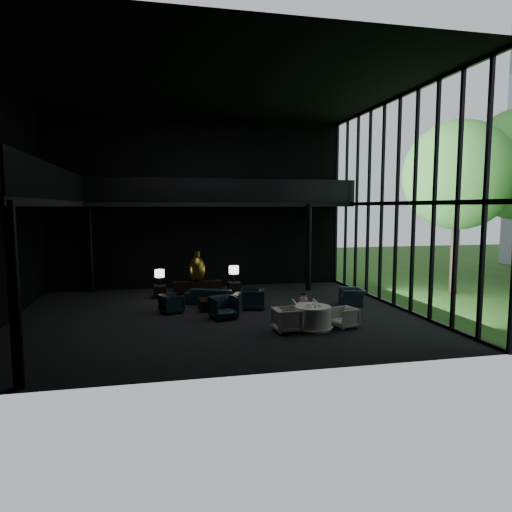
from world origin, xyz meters
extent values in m
cube|color=black|center=(0.00, 0.00, 0.00)|extent=(14.00, 12.00, 0.02)
cube|color=black|center=(0.00, 0.00, 8.00)|extent=(14.00, 12.00, 0.02)
cube|color=black|center=(0.00, 6.00, 4.00)|extent=(14.00, 0.04, 8.00)
cube|color=black|center=(0.00, -6.00, 4.00)|extent=(14.00, 0.04, 8.00)
cube|color=black|center=(-6.00, 0.00, 4.00)|extent=(2.00, 12.00, 0.25)
cube|color=black|center=(1.00, 5.00, 4.00)|extent=(12.00, 2.00, 0.25)
cube|color=black|center=(-5.00, 0.00, 4.60)|extent=(0.06, 12.00, 1.00)
cube|color=black|center=(1.00, 4.00, 4.60)|extent=(12.00, 0.06, 1.00)
cylinder|color=black|center=(-5.00, -5.70, 2.00)|extent=(0.24, 0.24, 4.00)
cylinder|color=black|center=(-5.00, 5.70, 2.00)|extent=(0.24, 0.24, 4.00)
cylinder|color=black|center=(4.80, 4.00, 2.00)|extent=(0.24, 0.24, 4.00)
cylinder|color=#382D23|center=(11.00, 2.00, 2.45)|extent=(0.36, 0.36, 4.90)
sphere|color=#2B5E21|center=(11.00, 2.00, 5.25)|extent=(4.80, 4.80, 4.80)
cube|color=black|center=(-0.37, 3.64, 0.33)|extent=(2.08, 0.47, 0.66)
ellipsoid|color=olive|center=(-0.37, 3.59, 1.20)|extent=(0.70, 0.70, 1.08)
cylinder|color=olive|center=(-0.37, 3.59, 1.85)|extent=(0.24, 0.24, 0.22)
cube|color=black|center=(-1.97, 3.61, 0.27)|extent=(0.49, 0.49, 0.54)
cylinder|color=black|center=(-1.97, 3.62, 0.72)|extent=(0.12, 0.12, 0.35)
cylinder|color=white|center=(-1.97, 3.62, 1.05)|extent=(0.40, 0.40, 0.32)
cube|color=black|center=(1.23, 3.59, 0.28)|extent=(0.51, 0.51, 0.57)
cylinder|color=black|center=(1.23, 3.63, 0.75)|extent=(0.13, 0.13, 0.37)
cylinder|color=white|center=(1.23, 3.63, 1.11)|extent=(0.43, 0.43, 0.34)
imported|color=black|center=(0.11, 1.95, 0.46)|extent=(2.44, 1.55, 0.92)
imported|color=black|center=(-1.57, 0.71, 0.36)|extent=(0.89, 0.91, 0.73)
imported|color=black|center=(1.48, 0.70, 0.46)|extent=(1.03, 1.07, 0.92)
imported|color=black|center=(0.15, -0.59, 0.48)|extent=(1.13, 1.09, 0.97)
imported|color=#142A2D|center=(5.44, 0.57, 0.41)|extent=(0.77, 1.03, 0.82)
cube|color=black|center=(-0.09, 0.86, 0.21)|extent=(0.95, 0.95, 0.41)
cylinder|color=white|center=(2.70, -2.57, 0.38)|extent=(1.14, 1.14, 0.75)
cone|color=white|center=(2.70, -2.57, 0.05)|extent=(1.29, 1.29, 0.10)
imported|color=beige|center=(2.79, -1.54, 0.42)|extent=(0.91, 0.86, 0.83)
imported|color=#B1A895|center=(3.78, -2.56, 0.33)|extent=(0.75, 0.78, 0.66)
imported|color=#A9A8A7|center=(1.84, -2.64, 0.44)|extent=(0.84, 0.89, 0.87)
cylinder|color=pink|center=(2.73, -1.59, 0.63)|extent=(0.26, 0.26, 0.37)
sphere|color=#D8A884|center=(2.73, -1.59, 0.91)|extent=(0.18, 0.18, 0.18)
ellipsoid|color=black|center=(2.73, -1.59, 0.94)|extent=(0.19, 0.19, 0.13)
cylinder|color=white|center=(2.51, -2.68, 0.76)|extent=(0.26, 0.26, 0.02)
cylinder|color=white|center=(2.85, -2.36, 0.76)|extent=(0.25, 0.25, 0.02)
cylinder|color=white|center=(2.90, -2.65, 0.76)|extent=(0.18, 0.18, 0.01)
cylinder|color=white|center=(2.89, -2.68, 0.79)|extent=(0.09, 0.09, 0.06)
ellipsoid|color=white|center=(2.59, -2.50, 0.79)|extent=(0.15, 0.15, 0.08)
cylinder|color=#99999E|center=(2.70, -2.81, 0.78)|extent=(0.07, 0.07, 0.07)
camera|label=1|loc=(-2.06, -15.96, 3.86)|focal=32.00mm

